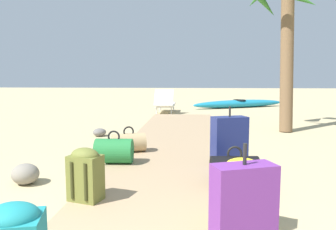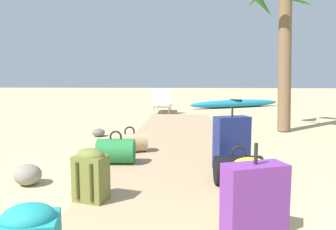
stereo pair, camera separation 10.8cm
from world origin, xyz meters
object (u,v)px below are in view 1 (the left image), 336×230
Objects in this scene: suitcase_purple at (243,211)px; lounge_chair at (165,103)px; suitcase_navy at (229,143)px; palm_tree_far_right at (291,5)px; backpack_olive at (85,173)px; kayak at (239,104)px; duffel_bag_green at (114,151)px; duffel_bag_tan at (129,143)px; duffel_bag_black at (234,170)px; backpack_yellow at (243,190)px.

lounge_chair is (-1.24, 9.05, -0.06)m from suitcase_purple.
lounge_chair is at bearing 101.12° from suitcase_navy.
backpack_olive is at bearing -123.53° from palm_tree_far_right.
suitcase_purple is at bearing -97.74° from kayak.
suitcase_purple is 11.22m from kayak.
duffel_bag_green reaches higher than duffel_bag_tan.
duffel_bag_black is 9.78m from kayak.
lounge_chair reaches higher than duffel_bag_green.
backpack_olive is 0.67× the size of suitcase_purple.
backpack_yellow is 0.49m from suitcase_purple.
backpack_olive is at bearing -87.94° from duffel_bag_green.
duffel_bag_tan is 4.80m from palm_tree_far_right.
duffel_bag_green is 0.33× the size of lounge_chair.
duffel_bag_green is 6.83m from lounge_chair.
kayak is at bearing 71.22° from duffel_bag_tan.
palm_tree_far_right reaches higher than duffel_bag_black.
duffel_bag_green is 0.13× the size of kayak.
suitcase_purple is at bearing -82.18° from lounge_chair.
backpack_yellow is 0.15× the size of palm_tree_far_right.
suitcase_purple is (1.36, -2.22, 0.14)m from duffel_bag_green.
backpack_olive is 0.88× the size of duffel_bag_tan.
suitcase_navy is at bearing -6.40° from duffel_bag_green.
palm_tree_far_right is at bearing 64.84° from suitcase_navy.
palm_tree_far_right is 5.23m from lounge_chair.
backpack_yellow reaches higher than duffel_bag_tan.
suitcase_purple is 1.31× the size of duffel_bag_tan.
duffel_bag_tan is at bearing -138.91° from palm_tree_far_right.
backpack_olive is at bearing 145.79° from suitcase_purple.
suitcase_navy is 0.51× the size of lounge_chair.
duffel_bag_black is 1.45m from suitcase_purple.
suitcase_purple is 0.20× the size of palm_tree_far_right.
duffel_bag_tan is at bearing -90.44° from lounge_chair.
duffel_bag_green is at bearing -96.03° from duffel_bag_tan.
suitcase_purple is 2.06m from suitcase_navy.
suitcase_purple is at bearing -34.21° from backpack_olive.
backpack_olive reaches higher than kayak.
duffel_bag_black is 0.98× the size of backpack_yellow.
suitcase_navy reaches higher than suitcase_purple.
palm_tree_far_right reaches higher than lounge_chair.
palm_tree_far_right is (3.07, 2.68, 2.55)m from duffel_bag_tan.
suitcase_navy is at bearing 86.29° from suitcase_purple.
kayak is (1.51, 11.12, -0.23)m from suitcase_purple.
suitcase_purple is 0.95× the size of suitcase_navy.
lounge_chair is (-1.31, 8.57, -0.03)m from backpack_yellow.
suitcase_navy reaches higher than kayak.
suitcase_purple is 0.49× the size of lounge_chair.
duffel_bag_green is at bearing 173.60° from suitcase_navy.
lounge_chair is (0.07, 8.16, -0.01)m from backpack_olive.
duffel_bag_black is at bearing 20.81° from backpack_olive.
backpack_olive is at bearing -141.22° from suitcase_navy.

